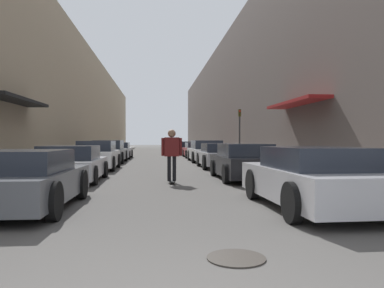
{
  "coord_description": "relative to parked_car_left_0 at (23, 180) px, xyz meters",
  "views": [
    {
      "loc": [
        -0.22,
        -2.78,
        1.41
      ],
      "look_at": [
        1.12,
        11.16,
        1.25
      ],
      "focal_mm": 35.0,
      "sensor_mm": 36.0,
      "label": 1
    }
  ],
  "objects": [
    {
      "name": "skateboarder",
      "position": [
        3.18,
        4.28,
        0.48
      ],
      "size": [
        0.67,
        0.78,
        1.75
      ],
      "color": "black",
      "rests_on": "ground"
    },
    {
      "name": "ground",
      "position": [
        2.89,
        22.06,
        -0.6
      ],
      "size": [
        149.15,
        149.15,
        0.0
      ],
      "primitive_type": "plane",
      "color": "#4C4947"
    },
    {
      "name": "parked_car_left_1",
      "position": [
        -0.18,
        5.12,
        -0.01
      ],
      "size": [
        2.07,
        3.96,
        1.21
      ],
      "color": "#B7B7BC",
      "rests_on": "ground"
    },
    {
      "name": "traffic_light",
      "position": [
        7.9,
        15.23,
        1.52
      ],
      "size": [
        0.16,
        0.22,
        3.2
      ],
      "color": "#2D2D2D",
      "rests_on": "curb_strip_right"
    },
    {
      "name": "parked_car_right_2",
      "position": [
        5.84,
        10.67,
        0.02
      ],
      "size": [
        1.97,
        3.97,
        1.23
      ],
      "color": "#B7B7BC",
      "rests_on": "ground"
    },
    {
      "name": "parked_car_right_1",
      "position": [
        5.77,
        5.22,
        0.02
      ],
      "size": [
        1.91,
        4.19,
        1.27
      ],
      "color": "black",
      "rests_on": "ground"
    },
    {
      "name": "parked_car_left_2",
      "position": [
        -0.08,
        10.15,
        0.07
      ],
      "size": [
        1.88,
        4.04,
        1.36
      ],
      "color": "silver",
      "rests_on": "ground"
    },
    {
      "name": "curb_strip_left",
      "position": [
        -2.04,
        28.84,
        -0.54
      ],
      "size": [
        1.8,
        67.79,
        0.12
      ],
      "color": "gray",
      "rests_on": "ground"
    },
    {
      "name": "parked_car_right_3",
      "position": [
        5.88,
        16.05,
        0.07
      ],
      "size": [
        2.08,
        4.72,
        1.37
      ],
      "color": "silver",
      "rests_on": "ground"
    },
    {
      "name": "manhole_cover",
      "position": [
        3.62,
        -3.49,
        -0.59
      ],
      "size": [
        0.7,
        0.7,
        0.02
      ],
      "color": "#332D28",
      "rests_on": "ground"
    },
    {
      "name": "parked_car_left_0",
      "position": [
        0.0,
        0.0,
        0.0
      ],
      "size": [
        2.0,
        3.96,
        1.2
      ],
      "color": "#515459",
      "rests_on": "ground"
    },
    {
      "name": "parked_car_right_0",
      "position": [
        5.82,
        -0.5,
        0.03
      ],
      "size": [
        1.92,
        4.25,
        1.26
      ],
      "color": "#B7B7BC",
      "rests_on": "ground"
    },
    {
      "name": "curb_strip_right",
      "position": [
        7.82,
        28.84,
        -0.54
      ],
      "size": [
        1.8,
        67.79,
        0.12
      ],
      "color": "gray",
      "rests_on": "ground"
    },
    {
      "name": "parked_car_right_4",
      "position": [
        5.84,
        21.68,
        -0.01
      ],
      "size": [
        1.9,
        4.46,
        1.19
      ],
      "color": "maroon",
      "rests_on": "ground"
    },
    {
      "name": "building_row_left",
      "position": [
        -4.94,
        28.84,
        4.09
      ],
      "size": [
        4.9,
        67.79,
        9.37
      ],
      "color": "tan",
      "rests_on": "ground"
    },
    {
      "name": "parked_car_left_3",
      "position": [
        -0.19,
        15.51,
        0.07
      ],
      "size": [
        1.96,
        4.43,
        1.38
      ],
      "color": "gray",
      "rests_on": "ground"
    },
    {
      "name": "parked_car_right_5",
      "position": [
        5.8,
        26.95,
        0.01
      ],
      "size": [
        2.02,
        4.05,
        1.26
      ],
      "color": "#232326",
      "rests_on": "ground"
    },
    {
      "name": "building_row_right",
      "position": [
        10.72,
        28.84,
        4.72
      ],
      "size": [
        4.9,
        67.79,
        10.63
      ],
      "color": "#564C47",
      "rests_on": "ground"
    },
    {
      "name": "parked_car_left_4",
      "position": [
        -0.18,
        20.79,
        0.0
      ],
      "size": [
        2.02,
        4.76,
        1.22
      ],
      "color": "#B7B7BC",
      "rests_on": "ground"
    }
  ]
}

